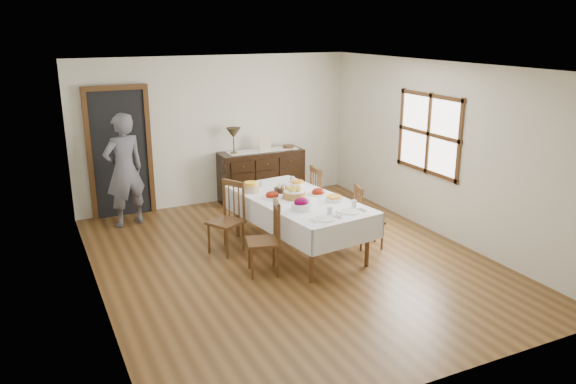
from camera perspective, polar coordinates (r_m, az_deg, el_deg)
name	(u,v)px	position (r m, az deg, el deg)	size (l,w,h in m)	color
ground	(291,260)	(7.74, 0.32, -6.94)	(6.00, 6.00, 0.00)	brown
room_shell	(268,138)	(7.56, -2.06, 5.52)	(5.02, 6.02, 2.65)	silver
dining_table	(298,205)	(7.83, 1.04, -1.30)	(1.44, 2.39, 0.78)	white
chair_left_near	(267,237)	(7.19, -2.17, -4.62)	(0.50, 0.50, 0.97)	#4F3117
chair_left_far	(228,217)	(7.91, -6.13, -2.55)	(0.57, 0.57, 1.01)	#4F3117
chair_right_near	(366,216)	(8.12, 7.93, -2.46)	(0.47, 0.47, 0.92)	#4F3117
chair_right_far	(323,198)	(8.73, 3.62, -0.64)	(0.45, 0.45, 1.00)	#4F3117
sideboard	(261,176)	(10.22, -2.72, 1.68)	(1.53, 0.56, 0.92)	black
person	(124,166)	(9.16, -16.33, 2.51)	(0.60, 0.39, 1.93)	#585863
bread_basket	(294,193)	(7.81, 0.61, -0.14)	(0.32, 0.32, 0.17)	olive
egg_basket	(282,189)	(8.12, -0.57, 0.31)	(0.25, 0.25, 0.11)	black
ham_platter_a	(272,196)	(7.83, -1.62, -0.38)	(0.30, 0.30, 0.11)	white
ham_platter_b	(318,192)	(7.99, 3.08, -0.04)	(0.30, 0.30, 0.11)	white
beet_bowl	(301,205)	(7.32, 1.37, -1.31)	(0.27, 0.27, 0.16)	white
carrot_bowl	(297,184)	(8.36, 0.97, 0.83)	(0.20, 0.20, 0.09)	white
pineapple_bowl	(251,187)	(8.10, -3.79, 0.47)	(0.24, 0.24, 0.15)	tan
casserole_dish	(334,198)	(7.72, 4.72, -0.66)	(0.23, 0.23, 0.07)	white
butter_dish	(304,201)	(7.59, 1.67, -0.90)	(0.15, 0.11, 0.07)	white
setting_left	(326,216)	(7.04, 3.90, -2.47)	(0.44, 0.31, 0.10)	white
setting_right	(351,209)	(7.34, 6.45, -1.74)	(0.44, 0.31, 0.10)	white
glass_far_a	(261,184)	(8.33, -2.74, 0.78)	(0.06, 0.06, 0.09)	silver
glass_far_b	(292,180)	(8.57, 0.43, 1.27)	(0.07, 0.07, 0.09)	silver
runner	(262,150)	(10.14, -2.62, 4.27)	(1.30, 0.35, 0.01)	white
table_lamp	(233,134)	(9.85, -5.57, 5.91)	(0.26, 0.26, 0.46)	brown
picture_frame	(265,144)	(10.04, -2.37, 4.93)	(0.22, 0.08, 0.28)	beige
deco_bowl	(288,147)	(10.32, 0.04, 4.64)	(0.20, 0.20, 0.06)	#4F3117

